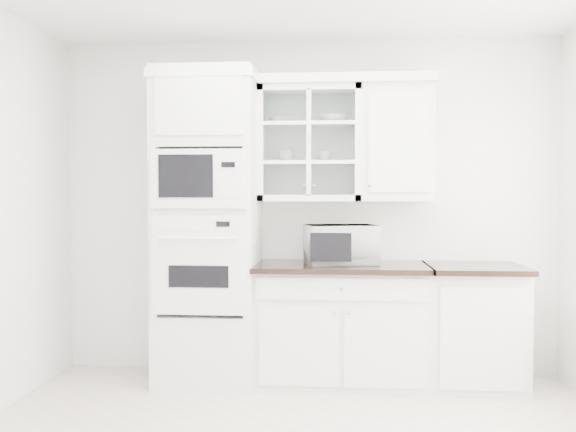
{
  "coord_description": "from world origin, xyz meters",
  "views": [
    {
      "loc": [
        0.24,
        -3.23,
        1.45
      ],
      "look_at": [
        -0.1,
        1.05,
        1.3
      ],
      "focal_mm": 38.0,
      "sensor_mm": 36.0,
      "label": 1
    }
  ],
  "objects": [
    {
      "name": "crown_molding",
      "position": [
        -0.07,
        1.56,
        2.33
      ],
      "size": [
        2.14,
        0.38,
        0.07
      ],
      "primitive_type": "cube",
      "color": "white",
      "rests_on": "room_shell"
    },
    {
      "name": "bowl_a",
      "position": [
        -0.19,
        1.57,
        2.03
      ],
      "size": [
        0.25,
        0.25,
        0.05
      ],
      "primitive_type": "imported",
      "rotation": [
        0.0,
        0.0,
        0.32
      ],
      "color": "white",
      "rests_on": "upper_cabinet_glass"
    },
    {
      "name": "countertop_microwave",
      "position": [
        0.27,
        1.44,
        1.07
      ],
      "size": [
        0.6,
        0.54,
        0.3
      ],
      "primitive_type": "imported",
      "rotation": [
        0.0,
        0.0,
        3.38
      ],
      "color": "white",
      "rests_on": "base_cabinet_run"
    },
    {
      "name": "room_shell",
      "position": [
        0.0,
        0.43,
        1.78
      ],
      "size": [
        4.0,
        3.5,
        2.7
      ],
      "color": "white",
      "rests_on": "ground"
    },
    {
      "name": "upper_cabinet_solid",
      "position": [
        0.71,
        1.58,
        1.85
      ],
      "size": [
        0.55,
        0.33,
        0.9
      ],
      "primitive_type": "cube",
      "color": "white",
      "rests_on": "room_shell"
    },
    {
      "name": "extra_base_cabinet",
      "position": [
        1.28,
        1.45,
        0.46
      ],
      "size": [
        0.72,
        0.67,
        0.92
      ],
      "color": "white",
      "rests_on": "ground"
    },
    {
      "name": "bowl_b",
      "position": [
        0.22,
        1.6,
        2.04
      ],
      "size": [
        0.24,
        0.24,
        0.07
      ],
      "primitive_type": "imported",
      "rotation": [
        0.0,
        0.0,
        -0.13
      ],
      "color": "white",
      "rests_on": "upper_cabinet_glass"
    },
    {
      "name": "upper_cabinet_glass",
      "position": [
        0.03,
        1.58,
        1.85
      ],
      "size": [
        0.8,
        0.33,
        0.9
      ],
      "color": "white",
      "rests_on": "room_shell"
    },
    {
      "name": "oven_column",
      "position": [
        -0.75,
        1.42,
        1.2
      ],
      "size": [
        0.76,
        0.68,
        2.4
      ],
      "color": "white",
      "rests_on": "ground"
    },
    {
      "name": "base_cabinet_run",
      "position": [
        0.28,
        1.45,
        0.46
      ],
      "size": [
        1.32,
        0.67,
        0.92
      ],
      "color": "white",
      "rests_on": "ground"
    },
    {
      "name": "cup_b",
      "position": [
        0.14,
        1.58,
        1.75
      ],
      "size": [
        0.11,
        0.11,
        0.08
      ],
      "primitive_type": "imported",
      "rotation": [
        0.0,
        0.0,
        0.32
      ],
      "color": "white",
      "rests_on": "upper_cabinet_glass"
    },
    {
      "name": "cup_a",
      "position": [
        -0.16,
        1.59,
        1.75
      ],
      "size": [
        0.13,
        0.13,
        0.09
      ],
      "primitive_type": "imported",
      "rotation": [
        0.0,
        0.0,
        0.19
      ],
      "color": "white",
      "rests_on": "upper_cabinet_glass"
    }
  ]
}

